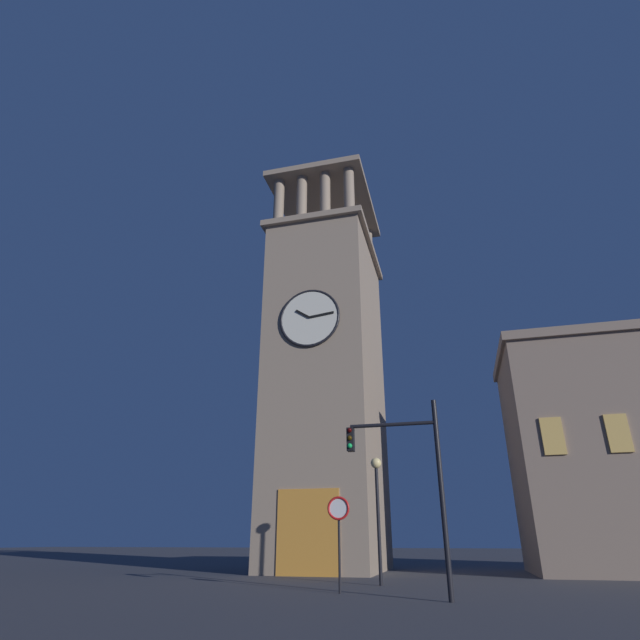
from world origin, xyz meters
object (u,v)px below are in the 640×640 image
at_px(traffic_signal_near, 410,468).
at_px(street_lamp, 377,493).
at_px(no_horn_sign, 339,516).
at_px(clocktower, 328,383).

relative_size(traffic_signal_near, street_lamp, 1.21).
distance_m(street_lamp, no_horn_sign, 3.77).
bearing_deg(street_lamp, clocktower, -64.60).
bearing_deg(traffic_signal_near, clocktower, -66.83).
distance_m(clocktower, traffic_signal_near, 16.79).
bearing_deg(no_horn_sign, clocktower, -74.92).
bearing_deg(traffic_signal_near, street_lamp, -70.74).
distance_m(traffic_signal_near, street_lamp, 5.51).
relative_size(street_lamp, no_horn_sign, 1.59).
distance_m(clocktower, street_lamp, 12.24).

